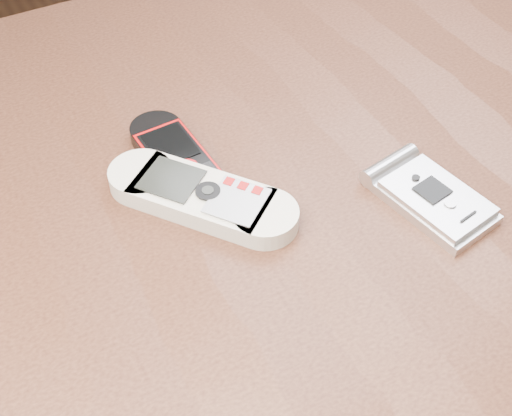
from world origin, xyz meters
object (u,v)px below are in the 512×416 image
object	(u,v)px
motorola_razr	(434,198)
nokia_white	(201,196)
table	(251,294)
nokia_black_red	(183,166)

from	to	relation	value
motorola_razr	nokia_white	bearing A→B (deg)	141.23
table	motorola_razr	bearing A→B (deg)	-22.14
table	motorola_razr	xyz separation A→B (m)	(0.14, -0.06, 0.11)
nokia_white	motorola_razr	distance (m)	0.19
table	motorola_razr	size ratio (longest dim) A/B	10.67
nokia_white	table	bearing A→B (deg)	-87.00
nokia_white	motorola_razr	size ratio (longest dim) A/B	1.52
nokia_white	nokia_black_red	distance (m)	0.04
nokia_black_red	nokia_white	bearing A→B (deg)	-96.15
table	nokia_black_red	world-z (taller)	nokia_black_red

